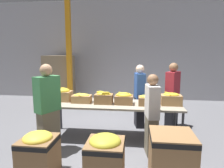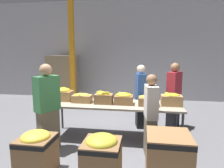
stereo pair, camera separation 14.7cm
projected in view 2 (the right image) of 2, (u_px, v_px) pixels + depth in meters
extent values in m
plane|color=slate|center=(114.00, 138.00, 4.50)|extent=(30.00, 30.00, 0.00)
cube|color=#A8A8AD|center=(128.00, 50.00, 8.11)|extent=(16.00, 0.08, 4.00)
cube|color=#9E937F|center=(114.00, 104.00, 4.38)|extent=(2.89, 0.87, 0.04)
cylinder|color=#38383D|center=(48.00, 124.00, 4.28)|extent=(0.05, 0.05, 0.75)
cylinder|color=#38383D|center=(182.00, 132.00, 3.86)|extent=(0.05, 0.05, 0.75)
cylinder|color=#38383D|center=(62.00, 114.00, 5.02)|extent=(0.05, 0.05, 0.75)
cylinder|color=#38383D|center=(176.00, 119.00, 4.59)|extent=(0.05, 0.05, 0.75)
cube|color=#A37A4C|center=(63.00, 96.00, 4.65)|extent=(0.42, 0.32, 0.22)
ellipsoid|color=gold|center=(63.00, 91.00, 4.63)|extent=(0.36, 0.29, 0.14)
ellipsoid|color=gold|center=(64.00, 88.00, 4.65)|extent=(0.18, 0.14, 0.06)
ellipsoid|color=gold|center=(58.00, 88.00, 4.64)|extent=(0.05, 0.16, 0.05)
cube|color=#A37A4C|center=(82.00, 99.00, 4.47)|extent=(0.42, 0.27, 0.16)
ellipsoid|color=yellow|center=(82.00, 95.00, 4.46)|extent=(0.36, 0.22, 0.07)
ellipsoid|color=yellow|center=(79.00, 95.00, 4.39)|extent=(0.16, 0.17, 0.05)
ellipsoid|color=yellow|center=(84.00, 94.00, 4.49)|extent=(0.09, 0.18, 0.05)
ellipsoid|color=yellow|center=(79.00, 94.00, 4.53)|extent=(0.05, 0.22, 0.04)
cube|color=olive|center=(104.00, 99.00, 4.36)|extent=(0.39, 0.26, 0.21)
ellipsoid|color=yellow|center=(104.00, 94.00, 4.34)|extent=(0.31, 0.21, 0.08)
ellipsoid|color=yellow|center=(105.00, 93.00, 4.26)|extent=(0.20, 0.12, 0.05)
ellipsoid|color=yellow|center=(100.00, 92.00, 4.38)|extent=(0.16, 0.10, 0.06)
ellipsoid|color=yellow|center=(101.00, 92.00, 4.39)|extent=(0.15, 0.13, 0.04)
ellipsoid|color=yellow|center=(104.00, 93.00, 4.38)|extent=(0.16, 0.18, 0.05)
cube|color=olive|center=(124.00, 100.00, 4.31)|extent=(0.39, 0.30, 0.19)
ellipsoid|color=gold|center=(124.00, 95.00, 4.30)|extent=(0.34, 0.26, 0.12)
ellipsoid|color=gold|center=(125.00, 93.00, 4.25)|extent=(0.17, 0.07, 0.04)
ellipsoid|color=gold|center=(120.00, 93.00, 4.32)|extent=(0.10, 0.16, 0.05)
ellipsoid|color=gold|center=(120.00, 94.00, 4.27)|extent=(0.12, 0.15, 0.05)
cube|color=olive|center=(148.00, 101.00, 4.21)|extent=(0.41, 0.31, 0.17)
ellipsoid|color=gold|center=(148.00, 97.00, 4.20)|extent=(0.37, 0.25, 0.08)
ellipsoid|color=gold|center=(151.00, 96.00, 4.12)|extent=(0.15, 0.13, 0.05)
ellipsoid|color=gold|center=(153.00, 95.00, 4.26)|extent=(0.17, 0.07, 0.05)
cube|color=#A37A4C|center=(171.00, 100.00, 4.20)|extent=(0.42, 0.29, 0.22)
ellipsoid|color=gold|center=(172.00, 95.00, 4.18)|extent=(0.33, 0.24, 0.08)
ellipsoid|color=gold|center=(167.00, 93.00, 4.21)|extent=(0.13, 0.22, 0.04)
ellipsoid|color=gold|center=(173.00, 94.00, 4.18)|extent=(0.18, 0.14, 0.04)
ellipsoid|color=gold|center=(170.00, 95.00, 4.15)|extent=(0.05, 0.21, 0.05)
cube|color=#6B604C|center=(49.00, 130.00, 3.87)|extent=(0.37, 0.44, 0.80)
cube|color=#387A47|center=(47.00, 93.00, 3.76)|extent=(0.41, 0.51, 0.66)
sphere|color=tan|center=(46.00, 70.00, 3.69)|extent=(0.23, 0.23, 0.23)
cube|color=#6B604C|center=(150.00, 136.00, 3.71)|extent=(0.23, 0.37, 0.72)
cube|color=silver|center=(151.00, 102.00, 3.61)|extent=(0.26, 0.43, 0.59)
sphere|color=#896042|center=(152.00, 80.00, 3.55)|extent=(0.20, 0.20, 0.20)
cube|color=black|center=(140.00, 112.00, 5.13)|extent=(0.26, 0.39, 0.76)
cube|color=#2D5199|center=(141.00, 86.00, 5.03)|extent=(0.29, 0.46, 0.63)
sphere|color=beige|center=(141.00, 69.00, 4.96)|extent=(0.21, 0.21, 0.21)
cube|color=black|center=(173.00, 113.00, 5.04)|extent=(0.37, 0.43, 0.78)
cube|color=maroon|center=(174.00, 85.00, 4.93)|extent=(0.42, 0.49, 0.65)
sphere|color=#896042|center=(175.00, 67.00, 4.86)|extent=(0.22, 0.22, 0.22)
cube|color=olive|center=(37.00, 155.00, 3.13)|extent=(0.52, 0.52, 0.59)
cube|color=black|center=(36.00, 141.00, 3.09)|extent=(0.53, 0.53, 0.07)
ellipsoid|color=yellow|center=(36.00, 137.00, 3.08)|extent=(0.44, 0.44, 0.18)
cube|color=olive|center=(102.00, 161.00, 2.97)|extent=(0.55, 0.55, 0.60)
cube|color=black|center=(102.00, 145.00, 2.93)|extent=(0.56, 0.56, 0.07)
ellipsoid|color=gold|center=(102.00, 141.00, 2.92)|extent=(0.47, 0.47, 0.19)
cube|color=olive|center=(168.00, 160.00, 2.81)|extent=(0.60, 0.60, 0.77)
cube|color=black|center=(169.00, 138.00, 2.76)|extent=(0.61, 0.61, 0.07)
cube|color=orange|center=(72.00, 50.00, 7.07)|extent=(0.16, 0.16, 4.00)
cube|color=olive|center=(64.00, 99.00, 7.99)|extent=(1.05, 1.05, 0.13)
cube|color=#897556|center=(63.00, 77.00, 7.86)|extent=(0.97, 0.97, 1.66)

